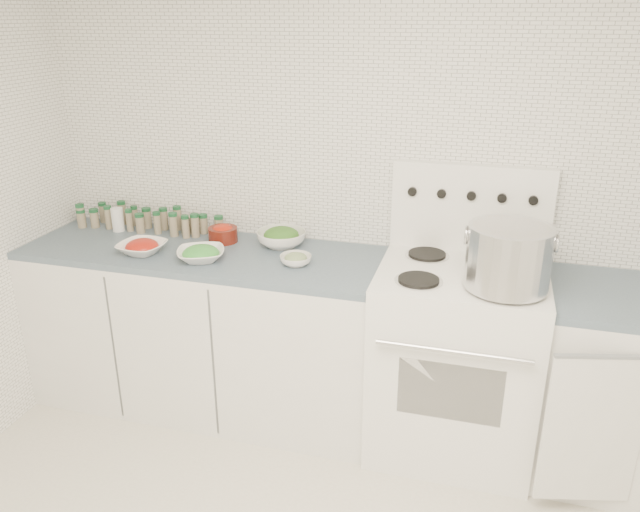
{
  "coord_description": "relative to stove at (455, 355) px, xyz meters",
  "views": [
    {
      "loc": [
        0.56,
        -1.51,
        2.03
      ],
      "look_at": [
        -0.18,
        1.14,
        0.95
      ],
      "focal_mm": 35.0,
      "sensor_mm": 36.0,
      "label": 1
    }
  ],
  "objects": [
    {
      "name": "room_walls",
      "position": [
        -0.48,
        -1.19,
        1.06
      ],
      "size": [
        3.54,
        3.04,
        2.52
      ],
      "color": "white",
      "rests_on": "ground"
    },
    {
      "name": "counter_left",
      "position": [
        -1.3,
        0.0,
        -0.05
      ],
      "size": [
        1.85,
        0.62,
        0.9
      ],
      "color": "white",
      "rests_on": "ground"
    },
    {
      "name": "salt_canister",
      "position": [
        -1.88,
        0.15,
        0.47
      ],
      "size": [
        0.08,
        0.08,
        0.13
      ],
      "primitive_type": "cylinder",
      "rotation": [
        0.0,
        0.0,
        -0.26
      ],
      "color": "white",
      "rests_on": "counter_left"
    },
    {
      "name": "bowl_zucchini",
      "position": [
        -0.78,
        -0.06,
        0.43
      ],
      "size": [
        0.2,
        0.2,
        0.06
      ],
      "color": "white",
      "rests_on": "counter_left"
    },
    {
      "name": "spice_cluster",
      "position": [
        -1.74,
        0.2,
        0.47
      ],
      "size": [
        0.84,
        0.16,
        0.14
      ],
      "color": "gray",
      "rests_on": "counter_left"
    },
    {
      "name": "bowl_tomato",
      "position": [
        -1.57,
        -0.12,
        0.44
      ],
      "size": [
        0.25,
        0.25,
        0.08
      ],
      "color": "white",
      "rests_on": "counter_left"
    },
    {
      "name": "bowl_snowpea",
      "position": [
        -1.25,
        -0.13,
        0.44
      ],
      "size": [
        0.3,
        0.3,
        0.08
      ],
      "color": "white",
      "rests_on": "counter_left"
    },
    {
      "name": "stock_pot",
      "position": [
        0.18,
        -0.16,
        0.59
      ],
      "size": [
        0.37,
        0.35,
        0.27
      ],
      "rotation": [
        0.0,
        0.0,
        0.25
      ],
      "color": "silver",
      "rests_on": "stove"
    },
    {
      "name": "tin_can",
      "position": [
        -1.49,
        0.22,
        0.45
      ],
      "size": [
        0.09,
        0.09,
        0.1
      ],
      "primitive_type": "cylinder",
      "rotation": [
        0.0,
        0.0,
        -0.26
      ],
      "color": "#AEA593",
      "rests_on": "counter_left"
    },
    {
      "name": "counter_right",
      "position": [
        0.82,
        0.0,
        -0.05
      ],
      "size": [
        0.89,
        0.72,
        0.9
      ],
      "color": "white",
      "rests_on": "ground"
    },
    {
      "name": "bowl_broccoli",
      "position": [
        -0.93,
        0.17,
        0.45
      ],
      "size": [
        0.34,
        0.34,
        0.1
      ],
      "color": "white",
      "rests_on": "counter_left"
    },
    {
      "name": "stove",
      "position": [
        0.0,
        0.0,
        0.0
      ],
      "size": [
        0.76,
        0.7,
        1.36
      ],
      "color": "white",
      "rests_on": "ground"
    },
    {
      "name": "bowl_pepper",
      "position": [
        -1.25,
        0.15,
        0.45
      ],
      "size": [
        0.15,
        0.15,
        0.1
      ],
      "color": "#53160E",
      "rests_on": "counter_left"
    }
  ]
}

